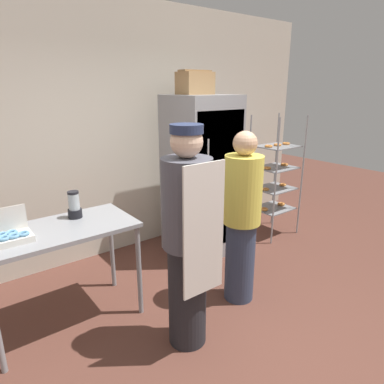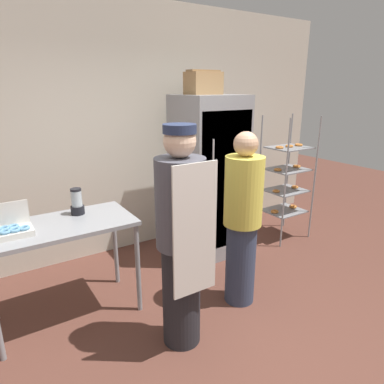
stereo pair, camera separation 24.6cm
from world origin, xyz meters
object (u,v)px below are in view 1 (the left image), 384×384
refrigerator (201,177)px  baking_rack (275,177)px  donut_box (12,236)px  blender_pitcher (74,206)px  person_baker (187,238)px  cardboard_storage_box (195,83)px  person_customer (242,218)px

refrigerator → baking_rack: (1.15, -0.20, -0.14)m
donut_box → blender_pitcher: bearing=20.6°
baking_rack → person_baker: bearing=-155.9°
baking_rack → donut_box: bearing=-176.1°
refrigerator → baking_rack: size_ratio=1.16×
blender_pitcher → person_baker: (0.50, -1.00, -0.09)m
baking_rack → donut_box: size_ratio=6.26×
baking_rack → person_baker: (-2.27, -1.02, 0.10)m
baking_rack → cardboard_storage_box: 1.73m
donut_box → person_baker: size_ratio=0.15×
baking_rack → person_baker: 2.49m
blender_pitcher → cardboard_storage_box: bearing=11.2°
cardboard_storage_box → refrigerator: bearing=-74.0°
blender_pitcher → person_customer: 1.52m
person_customer → blender_pitcher: bearing=147.1°
refrigerator → cardboard_storage_box: (-0.03, 0.09, 1.10)m
baking_rack → blender_pitcher: 2.78m
refrigerator → baking_rack: bearing=-9.9°
blender_pitcher → person_baker: person_baker is taller
refrigerator → donut_box: 2.22m
blender_pitcher → cardboard_storage_box: (1.60, 0.32, 1.05)m
baking_rack → donut_box: 3.34m
cardboard_storage_box → donut_box: bearing=-166.3°
donut_box → person_baker: 1.32m
blender_pitcher → person_customer: person_customer is taller
donut_box → person_customer: size_ratio=0.16×
donut_box → blender_pitcher: (0.55, 0.21, 0.06)m
blender_pitcher → cardboard_storage_box: size_ratio=0.63×
donut_box → blender_pitcher: 0.59m
baking_rack → person_baker: person_baker is taller
person_customer → cardboard_storage_box: bearing=73.7°
cardboard_storage_box → person_baker: size_ratio=0.22×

